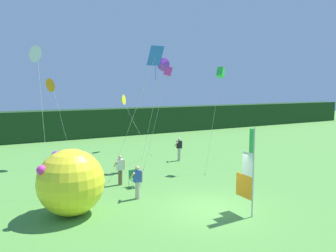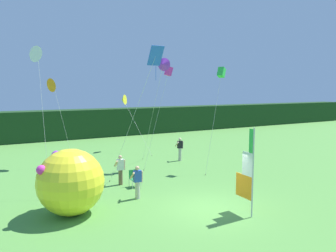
% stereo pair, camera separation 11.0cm
% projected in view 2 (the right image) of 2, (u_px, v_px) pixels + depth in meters
% --- Properties ---
extents(ground_plane, '(120.00, 120.00, 0.00)m').
position_uv_depth(ground_plane, '(209.00, 209.00, 14.06)').
color(ground_plane, '#518E3D').
extents(distant_treeline, '(80.00, 2.40, 2.94)m').
position_uv_depth(distant_treeline, '(82.00, 124.00, 34.03)').
color(distant_treeline, '#193819').
rests_on(distant_treeline, ground).
extents(banner_flag, '(0.06, 1.03, 3.66)m').
position_uv_depth(banner_flag, '(248.00, 173.00, 13.22)').
color(banner_flag, '#B7B7BC').
rests_on(banner_flag, ground).
extents(person_near_banner, '(0.55, 0.48, 1.62)m').
position_uv_depth(person_near_banner, '(120.00, 169.00, 17.48)').
color(person_near_banner, brown).
rests_on(person_near_banner, ground).
extents(person_mid_field, '(0.55, 0.48, 1.72)m').
position_uv_depth(person_mid_field, '(72.00, 169.00, 17.27)').
color(person_mid_field, '#2D334C').
rests_on(person_mid_field, ground).
extents(person_far_left, '(0.55, 0.48, 1.66)m').
position_uv_depth(person_far_left, '(180.00, 149.00, 23.24)').
color(person_far_left, '#B7B2A3').
rests_on(person_far_left, ground).
extents(person_far_right, '(0.55, 0.48, 1.58)m').
position_uv_depth(person_far_right, '(137.00, 181.00, 15.27)').
color(person_far_right, '#B7B2A3').
rests_on(person_far_right, ground).
extents(inflatable_balloon, '(2.74, 2.74, 2.74)m').
position_uv_depth(inflatable_balloon, '(71.00, 182.00, 13.31)').
color(inflatable_balloon, yellow).
rests_on(inflatable_balloon, ground).
extents(folding_chair, '(0.51, 0.51, 0.89)m').
position_uv_depth(folding_chair, '(134.00, 177.00, 17.17)').
color(folding_chair, '#BCBCC1').
rests_on(folding_chair, ground).
extents(kite_purple_delta_0, '(0.77, 3.24, 7.11)m').
position_uv_depth(kite_purple_delta_0, '(163.00, 65.00, 20.70)').
color(kite_purple_delta_0, brown).
rests_on(kite_purple_delta_0, ground).
extents(kite_magenta_box_1, '(2.22, 0.52, 6.59)m').
position_uv_depth(kite_magenta_box_1, '(168.00, 72.00, 21.01)').
color(kite_magenta_box_1, brown).
rests_on(kite_magenta_box_1, ground).
extents(kite_white_delta_2, '(0.82, 2.35, 7.26)m').
position_uv_depth(kite_white_delta_2, '(38.00, 55.00, 16.03)').
color(kite_white_delta_2, brown).
rests_on(kite_white_delta_2, ground).
extents(kite_blue_diamond_3, '(2.32, 2.34, 7.30)m').
position_uv_depth(kite_blue_diamond_3, '(154.00, 61.00, 16.48)').
color(kite_blue_diamond_3, brown).
rests_on(kite_blue_diamond_3, ground).
extents(kite_orange_delta_4, '(1.39, 1.76, 5.88)m').
position_uv_depth(kite_orange_delta_4, '(53.00, 85.00, 21.55)').
color(kite_orange_delta_4, brown).
rests_on(kite_orange_delta_4, ground).
extents(kite_yellow_delta_5, '(1.41, 3.92, 4.64)m').
position_uv_depth(kite_yellow_delta_5, '(123.00, 100.00, 27.09)').
color(kite_yellow_delta_5, brown).
rests_on(kite_yellow_delta_5, ground).
extents(kite_green_box_6, '(2.09, 1.22, 6.51)m').
position_uv_depth(kite_green_box_6, '(221.00, 73.00, 20.32)').
color(kite_green_box_6, brown).
rests_on(kite_green_box_6, ground).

